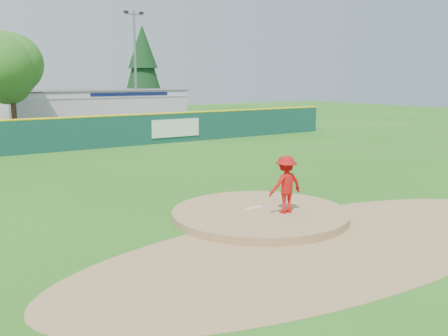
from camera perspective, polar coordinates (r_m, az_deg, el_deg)
ground at (r=15.74m, az=4.11°, el=-5.73°), size 120.00×120.00×0.00m
pitchers_mound at (r=15.74m, az=4.11°, el=-5.73°), size 5.50×5.50×0.50m
pitching_rubber at (r=15.90m, az=3.45°, el=-4.56°), size 0.60×0.15×0.04m
infield_dirt_arc at (r=13.62m, az=12.02°, el=-8.48°), size 15.40×15.40×0.01m
parking_lot at (r=40.22m, az=-20.46°, el=3.42°), size 44.00×16.00×0.02m
pitcher at (r=15.31m, az=7.06°, el=-1.88°), size 1.17×0.70×1.76m
van at (r=37.22m, az=-10.55°, el=4.33°), size 4.26×1.98×1.18m
pool_building_grp at (r=46.56m, az=-14.87°, el=6.61°), size 15.20×8.20×3.31m
fence_banners at (r=31.15m, az=-18.17°, el=3.59°), size 19.13×0.04×1.20m
outfield_fence at (r=31.47m, az=-16.62°, el=3.90°), size 40.00×0.14×2.07m
deciduous_tree at (r=37.60m, az=-23.14°, el=9.77°), size 5.60×5.60×7.36m
conifer_tree at (r=52.86m, az=-9.24°, el=11.41°), size 4.40×4.40×9.50m
light_pole_right at (r=44.83m, az=-10.11°, el=11.62°), size 1.75×0.25×10.00m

